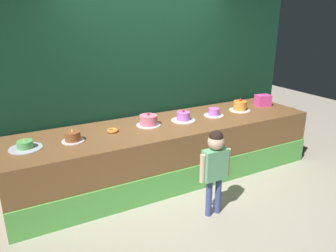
{
  "coord_description": "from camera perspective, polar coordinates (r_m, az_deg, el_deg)",
  "views": [
    {
      "loc": [
        -1.99,
        -3.14,
        2.18
      ],
      "look_at": [
        -0.11,
        0.32,
        0.83
      ],
      "focal_mm": 34.84,
      "sensor_mm": 36.0,
      "label": 1
    }
  ],
  "objects": [
    {
      "name": "cake_far_left",
      "position": [
        3.91,
        -23.7,
        -3.18
      ],
      "size": [
        0.36,
        0.36,
        0.15
      ],
      "color": "silver",
      "rests_on": "stage_platform"
    },
    {
      "name": "ground_plane",
      "position": [
        4.31,
        3.41,
        -11.48
      ],
      "size": [
        12.0,
        12.0,
        0.0
      ],
      "primitive_type": "plane",
      "color": "#ADA38E"
    },
    {
      "name": "cake_right",
      "position": [
        4.79,
        8.03,
        2.34
      ],
      "size": [
        0.29,
        0.29,
        0.11
      ],
      "color": "white",
      "rests_on": "stage_platform"
    },
    {
      "name": "pink_box",
      "position": [
        5.48,
        16.27,
        4.33
      ],
      "size": [
        0.26,
        0.21,
        0.18
      ],
      "primitive_type": "cube",
      "rotation": [
        0.0,
        0.0,
        -0.21
      ],
      "color": "#F546A3",
      "rests_on": "stage_platform"
    },
    {
      "name": "stage_platform",
      "position": [
        4.54,
        -0.0,
        -4.3
      ],
      "size": [
        4.21,
        1.08,
        0.78
      ],
      "color": "brown",
      "rests_on": "ground_plane"
    },
    {
      "name": "cake_center_right",
      "position": [
        4.52,
        2.69,
        1.61
      ],
      "size": [
        0.34,
        0.34,
        0.16
      ],
      "color": "silver",
      "rests_on": "stage_platform"
    },
    {
      "name": "child_figure",
      "position": [
        3.61,
        8.28,
        -6.18
      ],
      "size": [
        0.39,
        0.18,
        1.02
      ],
      "color": "#3F4C8C",
      "rests_on": "ground_plane"
    },
    {
      "name": "cake_center_left",
      "position": [
        4.33,
        -3.43,
        0.97
      ],
      "size": [
        0.32,
        0.32,
        0.17
      ],
      "color": "white",
      "rests_on": "stage_platform"
    },
    {
      "name": "cake_left",
      "position": [
        3.93,
        -16.33,
        -1.85
      ],
      "size": [
        0.26,
        0.26,
        0.16
      ],
      "color": "silver",
      "rests_on": "stage_platform"
    },
    {
      "name": "donut",
      "position": [
        4.14,
        -9.68,
        -0.78
      ],
      "size": [
        0.14,
        0.14,
        0.04
      ],
      "primitive_type": "torus",
      "color": "orange",
      "rests_on": "stage_platform"
    },
    {
      "name": "curtain_backdrop",
      "position": [
        4.79,
        -3.7,
        10.2
      ],
      "size": [
        5.0,
        0.08,
        2.91
      ],
      "primitive_type": "cube",
      "color": "#113823",
      "rests_on": "ground_plane"
    },
    {
      "name": "cake_far_right",
      "position": [
        5.12,
        12.47,
        3.41
      ],
      "size": [
        0.32,
        0.32,
        0.19
      ],
      "color": "white",
      "rests_on": "stage_platform"
    }
  ]
}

